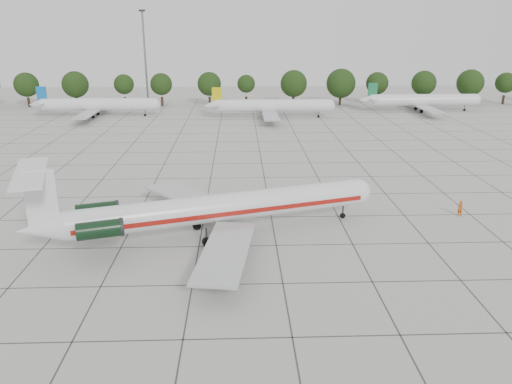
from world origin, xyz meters
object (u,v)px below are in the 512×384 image
main_airliner (206,209)px  ground_crew (460,208)px  floodlight_mast (145,52)px  bg_airliner_b (98,105)px  bg_airliner_c (272,106)px  bg_airliner_d (422,100)px

main_airliner → ground_crew: bearing=-7.4°
floodlight_mast → main_airliner: bearing=-76.9°
bg_airliner_b → bg_airliner_c: bearing=-4.5°
ground_crew → bg_airliner_c: size_ratio=0.07×
bg_airliner_b → bg_airliner_c: 42.80m
bg_airliner_b → bg_airliner_d: size_ratio=1.00×
main_airliner → ground_crew: 30.36m
bg_airliner_d → floodlight_mast: floodlight_mast is taller
ground_crew → bg_airliner_d: bearing=-120.2°
bg_airliner_d → floodlight_mast: size_ratio=1.11×
bg_airliner_b → floodlight_mast: size_ratio=1.11×
ground_crew → bg_airliner_b: size_ratio=0.07×
bg_airliner_b → bg_airliner_d: same height
main_airliner → bg_airliner_d: main_airliner is taller
main_airliner → bg_airliner_c: main_airliner is taller
ground_crew → floodlight_mast: bearing=-74.3°
main_airliner → bg_airliner_b: (-30.92, 74.32, -0.26)m
main_airliner → bg_airliner_d: 94.26m
main_airliner → ground_crew: (29.85, 5.09, -2.22)m
ground_crew → floodlight_mast: size_ratio=0.07×
ground_crew → bg_airliner_b: bearing=-62.6°
main_airliner → bg_airliner_b: main_airliner is taller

